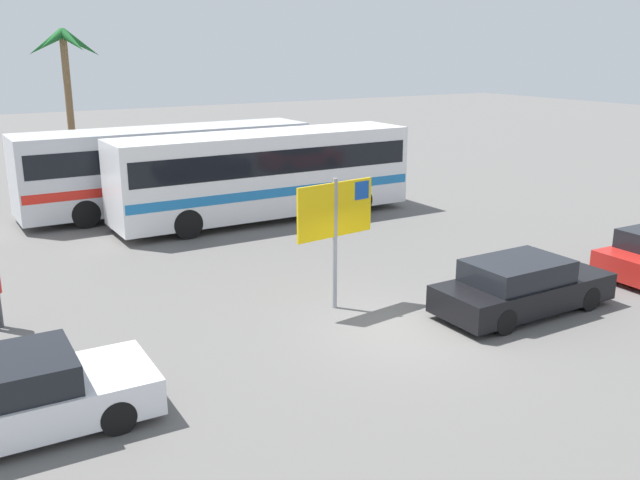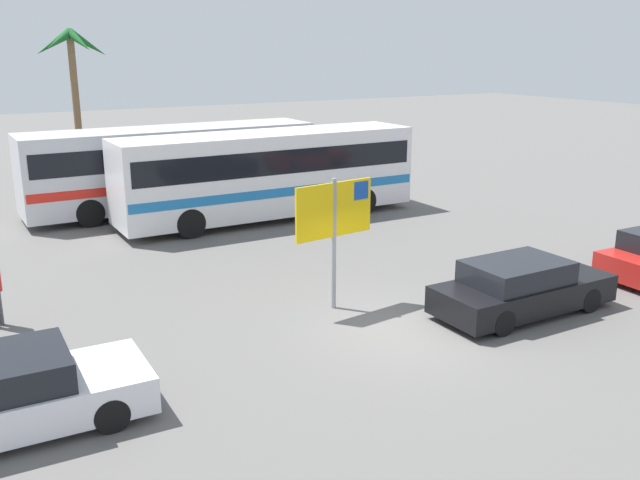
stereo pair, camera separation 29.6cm
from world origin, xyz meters
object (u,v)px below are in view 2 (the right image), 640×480
object	(u,v)px
car_white	(12,394)
car_black	(521,288)
bus_front_coach	(268,171)
bus_rear_coach	(172,164)
ferry_sign	(336,215)

from	to	relation	value
car_white	car_black	size ratio (longest dim) A/B	0.95
car_black	car_white	bearing A→B (deg)	177.84
bus_front_coach	car_white	world-z (taller)	bus_front_coach
bus_rear_coach	ferry_sign	world-z (taller)	ferry_sign
car_white	car_black	distance (m)	11.14
bus_rear_coach	car_black	world-z (taller)	bus_rear_coach
bus_front_coach	bus_rear_coach	distance (m)	4.07
bus_rear_coach	car_black	bearing A→B (deg)	-76.27
bus_front_coach	ferry_sign	distance (m)	9.34
bus_front_coach	car_white	xyz separation A→B (m)	(-10.09, -11.08, -1.15)
bus_front_coach	car_black	world-z (taller)	bus_front_coach
bus_rear_coach	car_white	size ratio (longest dim) A/B	2.56
bus_front_coach	car_black	size ratio (longest dim) A/B	2.44
bus_rear_coach	car_black	size ratio (longest dim) A/B	2.44
ferry_sign	car_black	size ratio (longest dim) A/B	0.71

